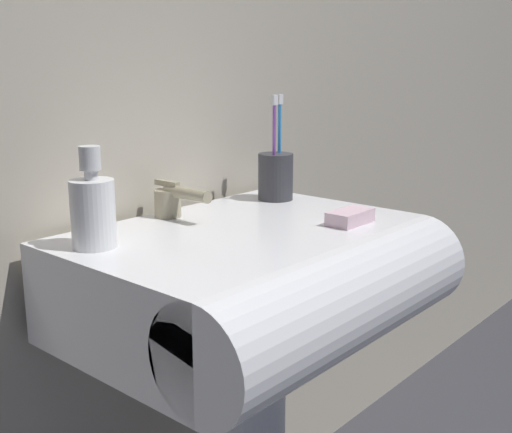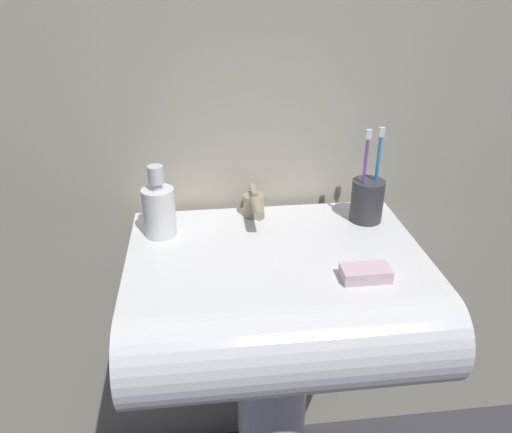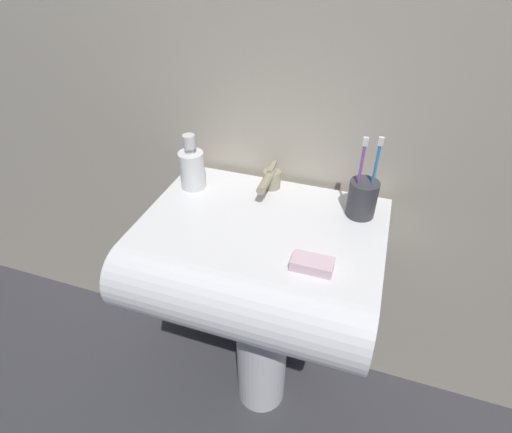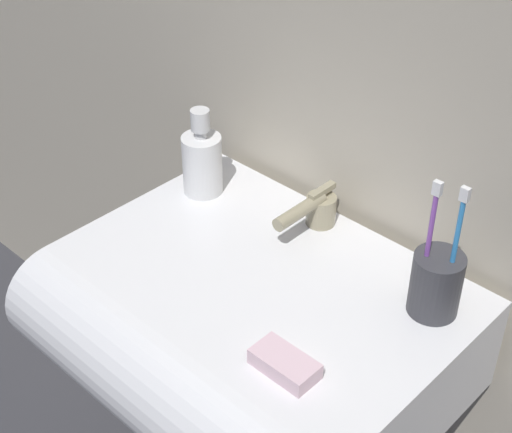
{
  "view_description": "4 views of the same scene",
  "coord_description": "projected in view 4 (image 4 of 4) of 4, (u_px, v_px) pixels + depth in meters",
  "views": [
    {
      "loc": [
        -0.78,
        -0.72,
        1.06
      ],
      "look_at": [
        0.02,
        -0.02,
        0.8
      ],
      "focal_mm": 45.0,
      "sensor_mm": 36.0,
      "label": 1
    },
    {
      "loc": [
        -0.14,
        -0.86,
        1.31
      ],
      "look_at": [
        -0.04,
        0.01,
        0.85
      ],
      "focal_mm": 35.0,
      "sensor_mm": 36.0,
      "label": 2
    },
    {
      "loc": [
        0.23,
        -0.75,
        1.39
      ],
      "look_at": [
        -0.02,
        -0.01,
        0.8
      ],
      "focal_mm": 28.0,
      "sensor_mm": 36.0,
      "label": 3
    },
    {
      "loc": [
        0.61,
        -0.66,
        1.54
      ],
      "look_at": [
        -0.03,
        0.0,
        0.88
      ],
      "focal_mm": 55.0,
      "sensor_mm": 36.0,
      "label": 4
    }
  ],
  "objects": [
    {
      "name": "bar_soap",
      "position": [
        285.0,
        364.0,
        1.01
      ],
      "size": [
        0.09,
        0.05,
        0.02
      ],
      "primitive_type": "cube",
      "color": "silver",
      "rests_on": "sink_basin"
    },
    {
      "name": "soap_bottle",
      "position": [
        202.0,
        161.0,
        1.32
      ],
      "size": [
        0.07,
        0.07,
        0.16
      ],
      "color": "white",
      "rests_on": "sink_basin"
    },
    {
      "name": "faucet",
      "position": [
        315.0,
        210.0,
        1.25
      ],
      "size": [
        0.05,
        0.13,
        0.07
      ],
      "color": "tan",
      "rests_on": "sink_basin"
    },
    {
      "name": "toothbrush_cup",
      "position": [
        436.0,
        282.0,
        1.08
      ],
      "size": [
        0.07,
        0.07,
        0.21
      ],
      "color": "#38383D",
      "rests_on": "sink_basin"
    },
    {
      "name": "sink_basin",
      "position": [
        240.0,
        334.0,
        1.19
      ],
      "size": [
        0.59,
        0.47,
        0.17
      ],
      "color": "white",
      "rests_on": "sink_pedestal"
    }
  ]
}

